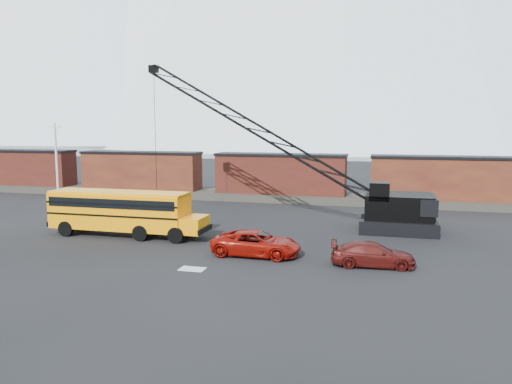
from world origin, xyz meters
TOP-DOWN VIEW (x-y plane):
  - ground at (0.00, 0.00)m, footprint 160.00×160.00m
  - gravel_berm at (0.00, 22.00)m, footprint 120.00×5.00m
  - boxcar_west_far at (-32.00, 22.00)m, footprint 13.70×3.10m
  - boxcar_west_near at (-16.00, 22.00)m, footprint 13.70×3.10m
  - boxcar_mid at (0.00, 22.00)m, footprint 13.70×3.10m
  - boxcar_east_near at (16.00, 22.00)m, footprint 13.70×3.10m
  - utility_pole at (-24.00, 18.00)m, footprint 1.40×0.24m
  - snow_patch at (0.50, -4.00)m, footprint 1.40×0.90m
  - school_bus at (-7.26, 2.48)m, footprint 11.65×2.65m
  - red_pickup at (3.18, -0.30)m, footprint 5.45×2.58m
  - maroon_suv at (10.07, -0.88)m, footprint 4.82×2.33m
  - crawler_crane at (2.24, 8.85)m, footprint 22.41×4.20m

SIDE VIEW (x-z plane):
  - ground at x=0.00m, z-range 0.00..0.00m
  - snow_patch at x=0.50m, z-range 0.00..0.02m
  - gravel_berm at x=0.00m, z-range 0.00..0.70m
  - maroon_suv at x=10.07m, z-range 0.00..1.35m
  - red_pickup at x=3.18m, z-range 0.00..1.50m
  - school_bus at x=-7.26m, z-range 0.20..3.39m
  - boxcar_west_far at x=-32.00m, z-range 0.68..4.85m
  - boxcar_west_near at x=-16.00m, z-range 0.68..4.85m
  - boxcar_mid at x=0.00m, z-range 0.68..4.85m
  - boxcar_east_near at x=16.00m, z-range 0.68..4.85m
  - utility_pole at x=-24.00m, z-range 0.15..8.15m
  - crawler_crane at x=2.24m, z-range 0.36..13.11m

